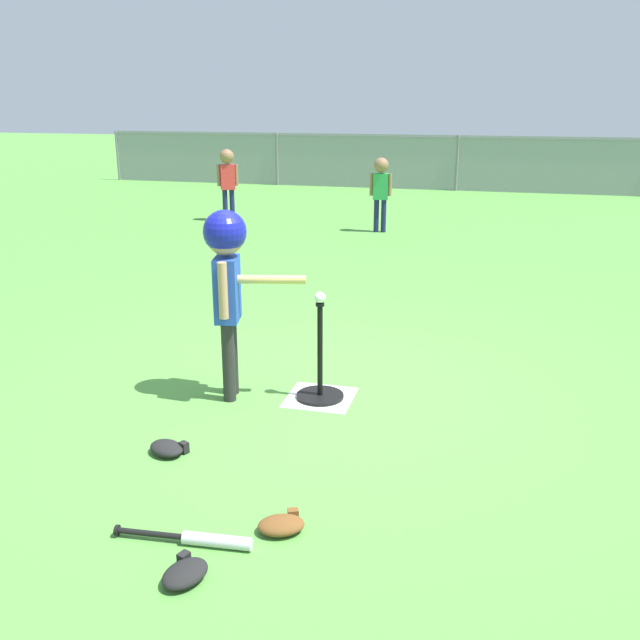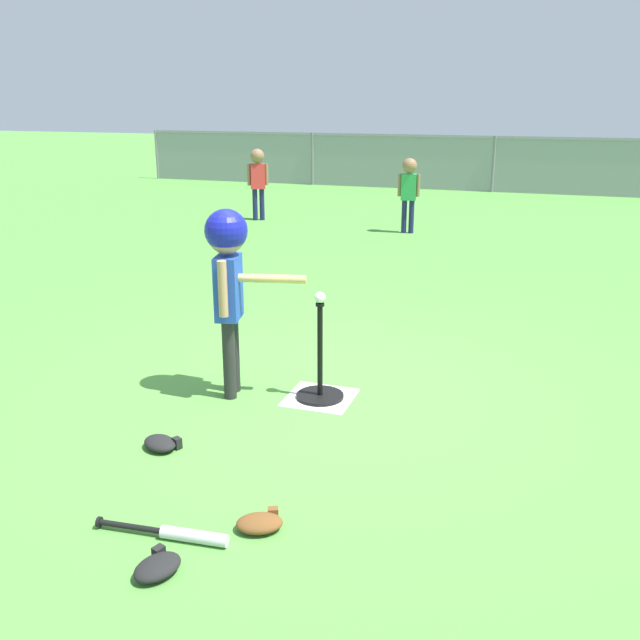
% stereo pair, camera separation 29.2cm
% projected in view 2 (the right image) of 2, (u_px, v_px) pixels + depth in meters
% --- Properties ---
extents(ground_plane, '(60.00, 60.00, 0.00)m').
position_uv_depth(ground_plane, '(332.00, 396.00, 4.79)').
color(ground_plane, '#51933D').
extents(home_plate, '(0.44, 0.44, 0.01)m').
position_uv_depth(home_plate, '(320.00, 397.00, 4.75)').
color(home_plate, white).
rests_on(home_plate, ground_plane).
extents(batting_tee, '(0.32, 0.32, 0.67)m').
position_uv_depth(batting_tee, '(320.00, 383.00, 4.72)').
color(batting_tee, black).
rests_on(batting_tee, ground_plane).
extents(baseball_on_tee, '(0.07, 0.07, 0.07)m').
position_uv_depth(baseball_on_tee, '(320.00, 297.00, 4.54)').
color(baseball_on_tee, white).
rests_on(baseball_on_tee, batting_tee).
extents(batter_child, '(0.64, 0.35, 1.26)m').
position_uv_depth(batter_child, '(228.00, 265.00, 4.54)').
color(batter_child, '#262626').
rests_on(batter_child, ground_plane).
extents(fielder_near_right, '(0.32, 0.22, 1.09)m').
position_uv_depth(fielder_near_right, '(409.00, 185.00, 10.25)').
color(fielder_near_right, '#191E4C').
rests_on(fielder_near_right, ground_plane).
extents(fielder_near_left, '(0.31, 0.22, 1.14)m').
position_uv_depth(fielder_near_left, '(258.00, 175.00, 11.33)').
color(fielder_near_left, '#191E4C').
rests_on(fielder_near_left, ground_plane).
extents(spare_bat_silver, '(0.65, 0.11, 0.06)m').
position_uv_depth(spare_bat_silver, '(180.00, 534.00, 3.23)').
color(spare_bat_silver, silver).
rests_on(spare_bat_silver, ground_plane).
extents(glove_by_plate, '(0.23, 0.26, 0.07)m').
position_uv_depth(glove_by_plate, '(158.00, 567.00, 3.00)').
color(glove_by_plate, black).
rests_on(glove_by_plate, ground_plane).
extents(glove_near_bats, '(0.27, 0.24, 0.07)m').
position_uv_depth(glove_near_bats, '(260.00, 523.00, 3.30)').
color(glove_near_bats, brown).
rests_on(glove_near_bats, ground_plane).
extents(glove_tossed_aside, '(0.27, 0.24, 0.07)m').
position_uv_depth(glove_tossed_aside, '(161.00, 443.00, 4.06)').
color(glove_tossed_aside, black).
rests_on(glove_tossed_aside, ground_plane).
extents(outfield_fence, '(16.06, 0.06, 1.15)m').
position_uv_depth(outfield_fence, '(494.00, 162.00, 14.72)').
color(outfield_fence, slate).
rests_on(outfield_fence, ground_plane).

